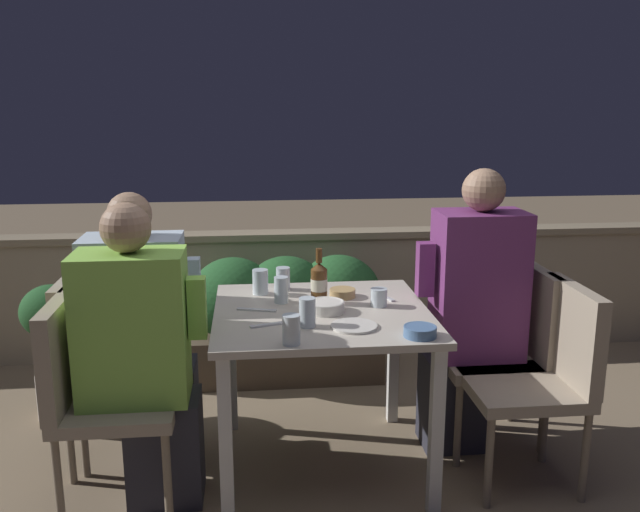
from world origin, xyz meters
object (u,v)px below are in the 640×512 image
Objects in this scene: chair_left_near at (92,383)px; person_green_blouse at (143,358)px; chair_right_near at (546,365)px; beer_bottle at (320,282)px; chair_right_far at (511,339)px; potted_plant at (53,338)px; chair_left_far at (99,351)px; person_blue_shirt at (144,330)px; person_purple_stripe at (471,311)px.

person_green_blouse is (0.20, -0.00, 0.10)m from chair_left_near.
person_green_blouse reaches higher than chair_left_near.
beer_bottle is (-0.92, 0.29, 0.30)m from chair_right_near.
chair_left_near and chair_right_far have the same top height.
chair_right_far is 0.94m from beer_bottle.
chair_right_near is 2.35m from potted_plant.
chair_left_far is 1.22× the size of potted_plant.
chair_left_far is at bearing 169.40° from chair_right_near.
person_blue_shirt is 1.43× the size of chair_right_near.
chair_left_far is 1.67m from person_purple_stripe.
person_purple_stripe reaches higher than chair_right_far.
person_blue_shirt reaches higher than chair_left_far.
person_green_blouse is at bearing -54.89° from chair_left_far.
potted_plant is at bearing 114.90° from chair_left_near.
chair_right_far is (1.86, -0.04, 0.00)m from chair_left_far.
beer_bottle reaches higher than chair_right_far.
chair_left_far is 1.02m from beer_bottle.
chair_right_far is at bearing 9.76° from chair_left_near.
chair_left_far is (-0.25, 0.35, -0.10)m from person_green_blouse.
person_purple_stripe is (1.42, 0.31, 0.04)m from person_green_blouse.
person_blue_shirt reaches higher than chair_right_far.
chair_left_near is 1.00× the size of chair_right_far.
chair_left_far is 3.50× the size of beer_bottle.
chair_left_near is at bearing -170.24° from chair_right_far.
person_green_blouse is 1.75× the size of potted_plant.
person_purple_stripe reaches higher than chair_right_near.
potted_plant is (-2.18, 0.48, -0.09)m from chair_right_far.
chair_left_far is 1.92m from chair_right_near.
chair_left_near is 0.39m from person_blue_shirt.
potted_plant is at bearing 167.65° from chair_right_far.
chair_right_near is at bearing -0.15° from person_green_blouse.
chair_left_near and chair_left_far have the same top height.
chair_left_near is 0.70× the size of person_green_blouse.
person_blue_shirt is at bearing 97.25° from person_green_blouse.
chair_right_far reaches higher than potted_plant.
chair_right_near is (1.69, -0.35, -0.09)m from person_blue_shirt.
person_green_blouse is 5.03× the size of beer_bottle.
person_purple_stripe is 1.86× the size of potted_plant.
chair_left_near is 0.65× the size of person_purple_stripe.
person_purple_stripe reaches higher than chair_left_far.
chair_left_near reaches higher than potted_plant.
chair_right_far is 3.50× the size of beer_bottle.
chair_left_far is 1.00× the size of chair_right_far.
chair_right_near is 3.50× the size of beer_bottle.
potted_plant is at bearing 125.68° from person_green_blouse.
person_green_blouse is 1.44× the size of chair_right_near.
chair_left_near is 1.65m from person_purple_stripe.
beer_bottle is (0.93, 0.29, 0.30)m from chair_left_near.
person_green_blouse is 0.99m from potted_plant.
person_blue_shirt is 0.93× the size of person_purple_stripe.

